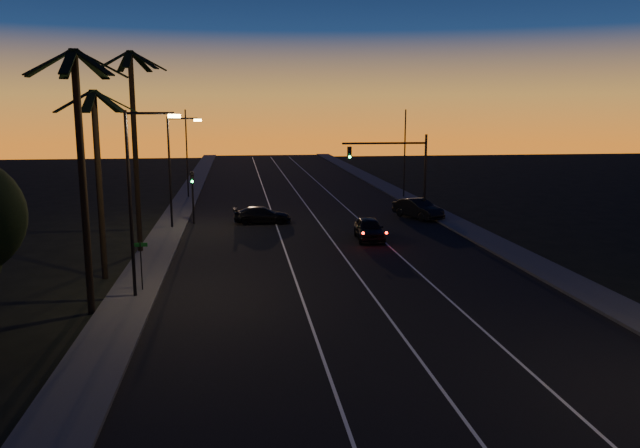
{
  "coord_description": "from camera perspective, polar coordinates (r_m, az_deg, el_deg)",
  "views": [
    {
      "loc": [
        -5.97,
        -9.93,
        9.04
      ],
      "look_at": [
        -1.67,
        22.29,
        3.03
      ],
      "focal_mm": 35.0,
      "sensor_mm": 36.0,
      "label": 1
    }
  ],
  "objects": [
    {
      "name": "sidewalk_right",
      "position": [
        44.38,
        15.34,
        -1.56
      ],
      "size": [
        2.4,
        170.0,
        0.16
      ],
      "primitive_type": "cube",
      "color": "#3C3C39",
      "rests_on": "ground"
    },
    {
      "name": "lane_stripe_mid",
      "position": [
        41.45,
        1.56,
        -2.11
      ],
      "size": [
        0.12,
        160.0,
        0.01
      ],
      "primitive_type": "cube",
      "color": "silver",
      "rests_on": "road"
    },
    {
      "name": "palm_near",
      "position": [
        28.77,
        -21.01,
        5.86
      ],
      "size": [
        4.25,
        4.16,
        11.53
      ],
      "color": "black",
      "rests_on": "ground"
    },
    {
      "name": "lane_stripe_left",
      "position": [
        41.05,
        -3.27,
        -2.25
      ],
      "size": [
        0.12,
        160.0,
        0.01
      ],
      "primitive_type": "cube",
      "color": "silver",
      "rests_on": "road"
    },
    {
      "name": "road",
      "position": [
        41.38,
        0.88,
        -2.15
      ],
      "size": [
        20.0,
        170.0,
        0.01
      ],
      "primitive_type": "cube",
      "color": "black",
      "rests_on": "ground"
    },
    {
      "name": "streetlight_left_far",
      "position": [
        48.33,
        -13.24,
        5.47
      ],
      "size": [
        2.55,
        0.26,
        8.5
      ],
      "color": "black",
      "rests_on": "ground"
    },
    {
      "name": "far_pole_left",
      "position": [
        65.28,
        -12.08,
        6.25
      ],
      "size": [
        0.14,
        0.14,
        9.0
      ],
      "primitive_type": "cylinder",
      "color": "black",
      "rests_on": "ground"
    },
    {
      "name": "sidewalk_left",
      "position": [
        41.26,
        -14.71,
        -2.43
      ],
      "size": [
        2.4,
        170.0,
        0.16
      ],
      "primitive_type": "cube",
      "color": "#3C3C39",
      "rests_on": "ground"
    },
    {
      "name": "signal_post",
      "position": [
        50.42,
        -11.58,
        3.25
      ],
      "size": [
        0.28,
        0.37,
        4.2
      ],
      "color": "black",
      "rests_on": "ground"
    },
    {
      "name": "lane_stripe_right",
      "position": [
        42.14,
        6.27,
        -1.96
      ],
      "size": [
        0.12,
        160.0,
        0.01
      ],
      "primitive_type": "cube",
      "color": "silver",
      "rests_on": "road"
    },
    {
      "name": "signal_mast",
      "position": [
        51.79,
        7.12,
        5.67
      ],
      "size": [
        7.1,
        0.41,
        7.0
      ],
      "color": "black",
      "rests_on": "ground"
    },
    {
      "name": "palm_far",
      "position": [
        40.44,
        -16.63,
        8.01
      ],
      "size": [
        4.25,
        4.16,
        12.53
      ],
      "color": "black",
      "rests_on": "ground"
    },
    {
      "name": "far_pole_right",
      "position": [
        64.38,
        7.75,
        6.33
      ],
      "size": [
        0.14,
        0.14,
        9.0
      ],
      "primitive_type": "cylinder",
      "color": "black",
      "rests_on": "ground"
    },
    {
      "name": "streetlight_left_near",
      "position": [
        30.53,
        -16.48,
        3.04
      ],
      "size": [
        2.55,
        0.26,
        9.0
      ],
      "color": "black",
      "rests_on": "ground"
    },
    {
      "name": "right_car",
      "position": [
        52.87,
        8.95,
        1.4
      ],
      "size": [
        3.52,
        5.19,
        1.62
      ],
      "color": "black",
      "rests_on": "road"
    },
    {
      "name": "cross_car",
      "position": [
        50.15,
        -5.3,
        0.83
      ],
      "size": [
        4.65,
        1.95,
        1.34
      ],
      "color": "black",
      "rests_on": "road"
    },
    {
      "name": "palm_mid",
      "position": [
        34.81,
        -19.65,
        5.27
      ],
      "size": [
        4.25,
        4.16,
        10.03
      ],
      "color": "black",
      "rests_on": "ground"
    },
    {
      "name": "lead_car",
      "position": [
        43.74,
        4.51,
        -0.45
      ],
      "size": [
        2.14,
        5.17,
        1.54
      ],
      "color": "black",
      "rests_on": "road"
    },
    {
      "name": "street_sign",
      "position": [
        32.17,
        -16.05,
        -3.22
      ],
      "size": [
        0.7,
        0.06,
        2.6
      ],
      "color": "black",
      "rests_on": "ground"
    }
  ]
}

